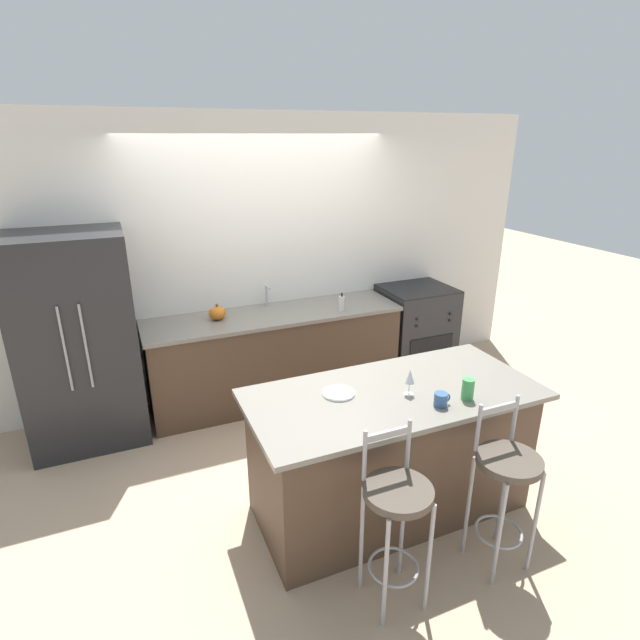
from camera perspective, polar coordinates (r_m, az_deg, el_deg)
ground_plane at (r=4.83m, az=-3.50°, el=-10.61°), size 18.00×18.00×0.00m
wall_back at (r=4.97m, az=-6.70°, el=7.04°), size 6.00×0.07×2.70m
back_counter at (r=4.95m, az=-5.15°, el=-3.98°), size 2.45×0.71×0.89m
sink_faucet at (r=4.93m, az=-6.10°, el=3.10°), size 0.02×0.13×0.22m
kitchen_island at (r=3.55m, az=8.10°, el=-14.60°), size 1.93×0.90×0.92m
refrigerator at (r=4.56m, az=-25.85°, el=-2.18°), size 0.90×0.76×1.79m
oven_range at (r=5.60m, az=10.77°, el=-1.02°), size 0.73×0.67×0.95m
bar_stool_near at (r=2.87m, az=8.71°, el=-20.72°), size 0.37×0.37×1.07m
bar_stool_far at (r=3.23m, az=20.44°, el=-16.62°), size 0.37×0.37×1.07m
dinner_plate at (r=3.24m, az=2.14°, el=-8.33°), size 0.21×0.21×0.02m
wine_glass at (r=3.24m, az=10.23°, el=-6.41°), size 0.06×0.06×0.18m
coffee_mug at (r=3.19m, az=13.66°, el=-8.82°), size 0.11×0.08×0.09m
tumbler_cup at (r=3.29m, az=16.54°, el=-7.58°), size 0.08×0.08×0.14m
pumpkin_decoration at (r=4.66m, az=-11.65°, el=0.79°), size 0.16×0.16×0.15m
soap_bottle at (r=4.80m, az=2.50°, el=1.92°), size 0.05×0.05×0.18m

